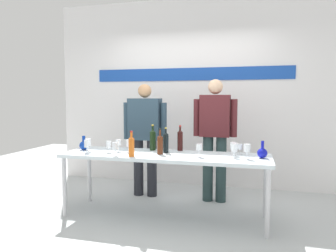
% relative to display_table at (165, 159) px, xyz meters
% --- Properties ---
extents(ground_plane, '(10.00, 10.00, 0.00)m').
position_rel_display_table_xyz_m(ground_plane, '(0.00, 0.00, -0.70)').
color(ground_plane, '#B6BBBB').
extents(back_wall, '(4.54, 0.11, 3.00)m').
position_rel_display_table_xyz_m(back_wall, '(0.00, 1.56, 0.80)').
color(back_wall, white).
rests_on(back_wall, ground).
extents(display_table, '(2.43, 0.70, 0.76)m').
position_rel_display_table_xyz_m(display_table, '(0.00, 0.00, 0.00)').
color(display_table, silver).
rests_on(display_table, ground).
extents(decanter_blue_left, '(0.11, 0.11, 0.18)m').
position_rel_display_table_xyz_m(decanter_blue_left, '(-1.08, 0.03, 0.12)').
color(decanter_blue_left, '#0F3395').
rests_on(decanter_blue_left, display_table).
extents(decanter_blue_right, '(0.11, 0.11, 0.19)m').
position_rel_display_table_xyz_m(decanter_blue_right, '(1.10, 0.03, 0.12)').
color(decanter_blue_right, '#1117B1').
rests_on(decanter_blue_right, display_table).
extents(presenter_left, '(0.65, 0.22, 1.61)m').
position_rel_display_table_xyz_m(presenter_left, '(-0.50, 0.74, 0.23)').
color(presenter_left, '#212228').
rests_on(presenter_left, ground).
extents(presenter_right, '(0.59, 0.22, 1.67)m').
position_rel_display_table_xyz_m(presenter_right, '(0.50, 0.74, 0.25)').
color(presenter_right, '#243738').
rests_on(presenter_right, ground).
extents(wine_bottle_0, '(0.07, 0.07, 0.32)m').
position_rel_display_table_xyz_m(wine_bottle_0, '(0.12, 0.29, 0.19)').
color(wine_bottle_0, black).
rests_on(wine_bottle_0, display_table).
extents(wine_bottle_1, '(0.08, 0.08, 0.33)m').
position_rel_display_table_xyz_m(wine_bottle_1, '(-0.22, 0.23, 0.20)').
color(wine_bottle_1, black).
rests_on(wine_bottle_1, display_table).
extents(wine_bottle_2, '(0.07, 0.07, 0.31)m').
position_rel_display_table_xyz_m(wine_bottle_2, '(-0.05, -0.02, 0.18)').
color(wine_bottle_2, '#502412').
rests_on(wine_bottle_2, display_table).
extents(wine_bottle_3, '(0.06, 0.06, 0.29)m').
position_rel_display_table_xyz_m(wine_bottle_3, '(-0.32, -0.25, 0.18)').
color(wine_bottle_3, orange).
rests_on(wine_bottle_3, display_table).
extents(wine_bottle_4, '(0.06, 0.06, 0.31)m').
position_rel_display_table_xyz_m(wine_bottle_4, '(-0.01, 0.10, 0.19)').
color(wine_bottle_4, black).
rests_on(wine_bottle_4, display_table).
extents(wine_glass_left_0, '(0.06, 0.06, 0.15)m').
position_rel_display_table_xyz_m(wine_glass_left_0, '(-0.52, -0.25, 0.17)').
color(wine_glass_left_0, white).
rests_on(wine_glass_left_0, display_table).
extents(wine_glass_left_1, '(0.06, 0.06, 0.16)m').
position_rel_display_table_xyz_m(wine_glass_left_1, '(-0.91, -0.19, 0.17)').
color(wine_glass_left_1, white).
rests_on(wine_glass_left_1, display_table).
extents(wine_glass_left_2, '(0.06, 0.06, 0.16)m').
position_rel_display_table_xyz_m(wine_glass_left_2, '(-0.45, -0.00, 0.17)').
color(wine_glass_left_2, white).
rests_on(wine_glass_left_2, display_table).
extents(wine_glass_left_3, '(0.06, 0.06, 0.14)m').
position_rel_display_table_xyz_m(wine_glass_left_3, '(-0.68, -0.08, 0.15)').
color(wine_glass_left_3, white).
rests_on(wine_glass_left_3, display_table).
extents(wine_glass_left_4, '(0.07, 0.07, 0.16)m').
position_rel_display_table_xyz_m(wine_glass_left_4, '(-0.95, -0.08, 0.17)').
color(wine_glass_left_4, white).
rests_on(wine_glass_left_4, display_table).
extents(wine_glass_left_5, '(0.07, 0.07, 0.15)m').
position_rel_display_table_xyz_m(wine_glass_left_5, '(-0.59, 0.01, 0.17)').
color(wine_glass_left_5, white).
rests_on(wine_glass_left_5, display_table).
extents(wine_glass_right_0, '(0.06, 0.06, 0.13)m').
position_rel_display_table_xyz_m(wine_glass_right_0, '(0.85, 0.20, 0.15)').
color(wine_glass_right_0, white).
rests_on(wine_glass_right_0, display_table).
extents(wine_glass_right_1, '(0.07, 0.07, 0.15)m').
position_rel_display_table_xyz_m(wine_glass_right_1, '(0.42, -0.08, 0.17)').
color(wine_glass_right_1, white).
rests_on(wine_glass_right_1, display_table).
extents(wine_glass_right_2, '(0.07, 0.07, 0.16)m').
position_rel_display_table_xyz_m(wine_glass_right_2, '(0.94, -0.07, 0.17)').
color(wine_glass_right_2, white).
rests_on(wine_glass_right_2, display_table).
extents(wine_glass_right_3, '(0.07, 0.07, 0.16)m').
position_rel_display_table_xyz_m(wine_glass_right_3, '(0.79, 0.09, 0.17)').
color(wine_glass_right_3, white).
rests_on(wine_glass_right_3, display_table).
extents(wine_glass_right_4, '(0.06, 0.06, 0.16)m').
position_rel_display_table_xyz_m(wine_glass_right_4, '(0.81, -0.04, 0.17)').
color(wine_glass_right_4, white).
rests_on(wine_glass_right_4, display_table).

